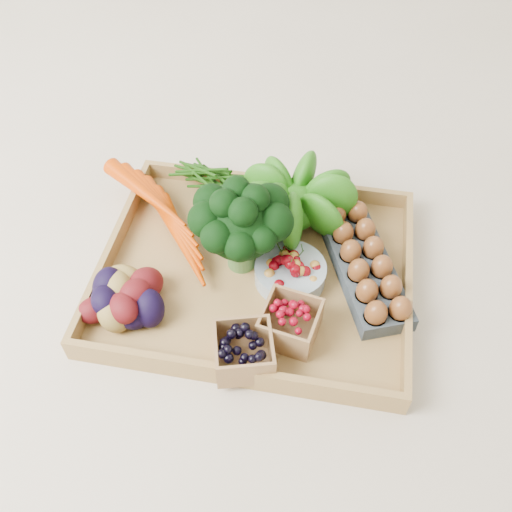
% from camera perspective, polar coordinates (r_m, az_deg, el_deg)
% --- Properties ---
extents(ground, '(4.00, 4.00, 0.00)m').
position_cam_1_polar(ground, '(1.05, 0.00, -2.10)').
color(ground, beige).
rests_on(ground, ground).
extents(tray, '(0.55, 0.45, 0.01)m').
position_cam_1_polar(tray, '(1.05, 0.00, -1.85)').
color(tray, '#A07B43').
rests_on(tray, ground).
extents(carrots, '(0.24, 0.17, 0.06)m').
position_cam_1_polar(carrots, '(1.10, -8.39, 3.58)').
color(carrots, '#C53900').
rests_on(carrots, tray).
extents(lettuce, '(0.15, 0.15, 0.15)m').
position_cam_1_polar(lettuce, '(1.07, 3.85, 6.19)').
color(lettuce, '#25590D').
rests_on(lettuce, tray).
extents(broccoli, '(0.17, 0.17, 0.13)m').
position_cam_1_polar(broccoli, '(1.00, -1.52, 1.72)').
color(broccoli, black).
rests_on(broccoli, tray).
extents(cherry_bowl, '(0.13, 0.13, 0.03)m').
position_cam_1_polar(cherry_bowl, '(1.02, 3.44, -1.70)').
color(cherry_bowl, '#8C9EA5').
rests_on(cherry_bowl, tray).
extents(egg_carton, '(0.19, 0.29, 0.03)m').
position_cam_1_polar(egg_carton, '(1.04, 10.73, -1.26)').
color(egg_carton, '#353E43').
rests_on(egg_carton, tray).
extents(potatoes, '(0.16, 0.16, 0.09)m').
position_cam_1_polar(potatoes, '(0.98, -13.44, -3.92)').
color(potatoes, '#460B0E').
rests_on(potatoes, tray).
extents(punnet_blackberry, '(0.11, 0.11, 0.06)m').
position_cam_1_polar(punnet_blackberry, '(0.91, -1.23, -9.47)').
color(punnet_blackberry, black).
rests_on(punnet_blackberry, tray).
extents(punnet_raspberry, '(0.10, 0.10, 0.06)m').
position_cam_1_polar(punnet_raspberry, '(0.94, 3.42, -6.65)').
color(punnet_raspberry, maroon).
rests_on(punnet_raspberry, tray).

